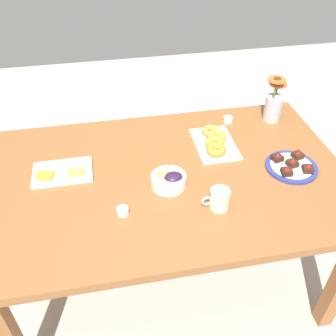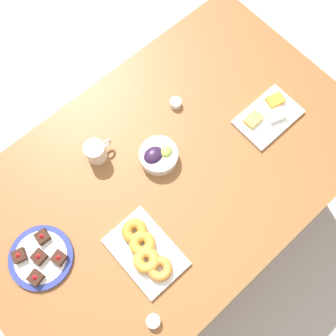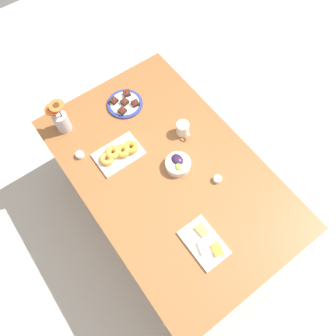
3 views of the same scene
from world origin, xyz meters
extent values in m
plane|color=#B7B2A8|center=(0.00, 0.00, 0.00)|extent=(6.00, 6.00, 0.00)
cube|color=brown|center=(0.00, 0.00, 0.72)|extent=(1.60, 1.00, 0.04)
cube|color=brown|center=(0.72, -0.42, 0.35)|extent=(0.07, 0.07, 0.70)
cube|color=brown|center=(0.72, 0.42, 0.35)|extent=(0.07, 0.07, 0.70)
cylinder|color=silver|center=(-0.16, 0.23, 0.78)|extent=(0.08, 0.08, 0.09)
cylinder|color=brown|center=(-0.16, 0.23, 0.82)|extent=(0.07, 0.07, 0.00)
torus|color=silver|center=(-0.11, 0.23, 0.78)|extent=(0.05, 0.01, 0.05)
cylinder|color=white|center=(0.01, 0.07, 0.77)|extent=(0.15, 0.15, 0.05)
ellipsoid|color=#2D1938|center=(-0.01, 0.07, 0.79)|extent=(0.08, 0.07, 0.04)
ellipsoid|color=#9EC14C|center=(0.04, 0.05, 0.79)|extent=(0.05, 0.05, 0.04)
cube|color=white|center=(0.46, -0.10, 0.75)|extent=(0.26, 0.17, 0.01)
cube|color=#EFB74C|center=(0.40, -0.07, 0.76)|extent=(0.07, 0.05, 0.02)
cube|color=white|center=(0.48, -0.12, 0.76)|extent=(0.08, 0.07, 0.02)
cube|color=orange|center=(0.53, -0.07, 0.76)|extent=(0.08, 0.07, 0.02)
cube|color=white|center=(-0.27, -0.18, 0.75)|extent=(0.19, 0.28, 0.01)
torus|color=orange|center=(-0.27, -0.25, 0.77)|extent=(0.09, 0.09, 0.03)
torus|color=gold|center=(-0.28, -0.20, 0.77)|extent=(0.10, 0.10, 0.04)
torus|color=gold|center=(-0.26, -0.15, 0.77)|extent=(0.10, 0.10, 0.04)
torus|color=orange|center=(-0.25, -0.10, 0.77)|extent=(0.13, 0.13, 0.04)
cylinder|color=white|center=(-0.40, -0.37, 0.75)|extent=(0.05, 0.05, 0.03)
cylinder|color=#C68923|center=(-0.40, -0.37, 0.76)|extent=(0.04, 0.04, 0.01)
cylinder|color=white|center=(0.22, 0.20, 0.75)|extent=(0.05, 0.05, 0.03)
cylinder|color=maroon|center=(0.22, 0.20, 0.76)|extent=(0.04, 0.04, 0.01)
cylinder|color=navy|center=(-0.56, 0.06, 0.75)|extent=(0.23, 0.23, 0.01)
cylinder|color=white|center=(-0.56, 0.06, 0.75)|extent=(0.19, 0.19, 0.01)
cube|color=#381E14|center=(-0.61, 0.11, 0.77)|extent=(0.05, 0.05, 0.02)
cone|color=red|center=(-0.61, 0.11, 0.79)|extent=(0.02, 0.02, 0.01)
cube|color=#381E14|center=(-0.51, 0.11, 0.77)|extent=(0.05, 0.05, 0.02)
cone|color=red|center=(-0.51, 0.11, 0.79)|extent=(0.02, 0.02, 0.01)
cube|color=#381E14|center=(-0.61, 0.01, 0.77)|extent=(0.05, 0.05, 0.02)
cone|color=red|center=(-0.61, 0.01, 0.79)|extent=(0.02, 0.02, 0.01)
cube|color=#381E14|center=(-0.51, 0.01, 0.77)|extent=(0.05, 0.05, 0.02)
cone|color=red|center=(-0.51, 0.01, 0.79)|extent=(0.02, 0.02, 0.01)
cube|color=#381E14|center=(-0.56, 0.06, 0.77)|extent=(0.05, 0.05, 0.02)
cone|color=red|center=(-0.56, 0.06, 0.79)|extent=(0.02, 0.02, 0.01)
camera|label=1|loc=(0.24, 1.23, 1.82)|focal=40.00mm
camera|label=2|loc=(-0.31, -0.35, 2.11)|focal=40.00mm
camera|label=3|loc=(0.67, -0.49, 2.49)|focal=35.00mm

